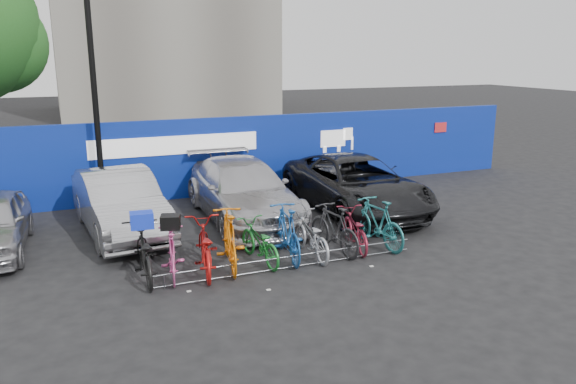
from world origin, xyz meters
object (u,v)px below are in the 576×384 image
car_2 (243,190)px  bike_4 (259,242)px  car_3 (355,184)px  bike_8 (355,230)px  car_1 (120,203)px  bike_6 (310,236)px  bike_rack (291,262)px  bike_5 (287,232)px  bike_7 (334,229)px  bike_9 (377,223)px  bike_3 (230,239)px  lamppost (95,93)px  bike_0 (144,253)px  bike_1 (172,253)px  bike_2 (204,247)px

car_2 → bike_4: car_2 is taller
car_3 → bike_8: size_ratio=3.19×
car_1 → bike_6: size_ratio=2.60×
bike_rack → bike_5: bike_5 is taller
bike_6 → bike_7: bearing=-177.3°
bike_6 → bike_8: size_ratio=1.05×
bike_rack → bike_9: 2.43m
bike_3 → bike_9: 3.47m
lamppost → bike_0: (0.35, -5.35, -2.75)m
bike_8 → car_1: bearing=-22.2°
bike_4 → bike_6: 1.15m
lamppost → car_1: (0.24, -2.24, -2.50)m
bike_rack → bike_4: size_ratio=3.27×
bike_6 → bike_8: (1.13, 0.06, -0.02)m
bike_1 → bike_5: bearing=-168.6°
car_2 → bike_1: (-2.52, -3.29, -0.27)m
bike_0 → bike_2: 1.18m
lamppost → bike_7: (4.46, -5.43, -2.73)m
bike_rack → bike_5: size_ratio=2.86×
bike_3 → bike_8: (2.93, 0.02, -0.16)m
bike_5 → bike_8: (1.64, -0.01, -0.14)m
bike_0 → bike_2: size_ratio=0.99×
bike_3 → bike_5: 1.29m
car_1 → bike_3: size_ratio=2.30×
bike_4 → bike_8: size_ratio=1.00×
bike_1 → bike_2: 0.66m
car_3 → lamppost: bearing=158.3°
bike_0 → bike_5: size_ratio=1.01×
bike_1 → bike_9: size_ratio=0.89×
lamppost → bike_6: 7.25m
bike_5 → car_2: bearing=-83.9°
lamppost → bike_9: 8.23m
bike_4 → bike_5: size_ratio=0.88×
bike_rack → bike_3: bearing=153.0°
car_2 → bike_2: size_ratio=2.65×
bike_2 → bike_7: (2.94, 0.04, 0.02)m
car_1 → bike_7: bearing=-42.8°
bike_2 → bike_7: 2.94m
bike_4 → bike_7: bike_7 is taller
bike_6 → bike_7: size_ratio=0.99×
car_1 → bike_1: 3.32m
lamppost → bike_7: bearing=-50.6°
lamppost → bike_2: (1.52, -5.48, -2.74)m
car_1 → car_2: car_2 is taller
bike_rack → bike_3: 1.35m
lamppost → car_1: bearing=-83.9°
car_1 → bike_8: car_1 is taller
bike_9 → bike_7: bearing=-8.7°
bike_2 → bike_5: size_ratio=1.02×
bike_1 → bike_7: bearing=-170.1°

